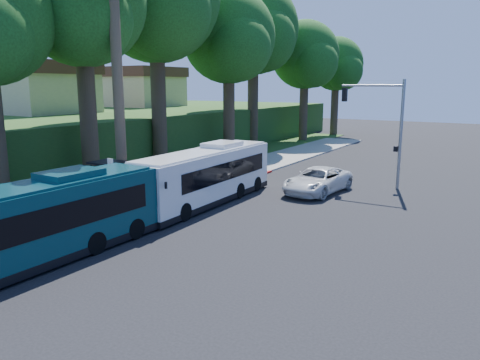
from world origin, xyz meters
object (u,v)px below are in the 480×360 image
Objects in this scene: white_bus at (207,175)px; teal_bus at (34,222)px; pickup at (318,180)px; bus_shelter at (117,175)px.

white_bus is 1.00× the size of teal_bus.
teal_bus is at bearing -99.91° from pickup.
bus_shelter is 0.57× the size of pickup.
white_bus is at bearing 44.35° from bus_shelter.
bus_shelter is 0.29× the size of white_bus.
bus_shelter reaches higher than pickup.
teal_bus reaches higher than white_bus.
bus_shelter is 12.19m from pickup.
pickup is at bearing 75.67° from teal_bus.
teal_bus is (-0.08, -11.02, 0.01)m from white_bus.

